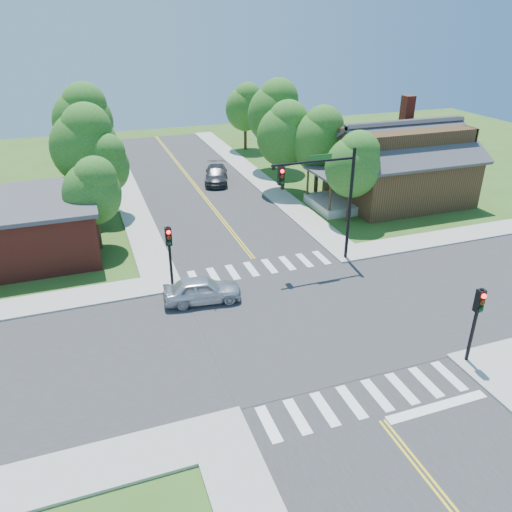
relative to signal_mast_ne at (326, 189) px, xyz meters
name	(u,v)px	position (x,y,z in m)	size (l,w,h in m)	color
ground	(302,320)	(-3.91, -5.59, -4.85)	(100.00, 100.00, 0.00)	#34561A
road_ns	(302,320)	(-3.91, -5.59, -4.83)	(10.00, 90.00, 0.04)	#2D2D30
road_ew	(302,320)	(-3.91, -5.59, -4.83)	(90.00, 10.00, 0.04)	#2D2D30
intersection_patch	(302,320)	(-3.91, -5.59, -4.85)	(10.20, 10.20, 0.06)	#2D2D30
sidewalk_ne	(392,192)	(11.90, 10.23, -4.78)	(40.00, 40.00, 0.14)	#9E9B93
crosswalk_north	(260,267)	(-3.91, 0.61, -4.80)	(8.85, 2.00, 0.01)	white
crosswalk_south	(364,398)	(-3.91, -11.79, -4.80)	(8.85, 2.00, 0.01)	white
centerline	(302,319)	(-3.91, -5.59, -4.80)	(0.30, 90.00, 0.01)	yellow
stop_bar	(437,407)	(-1.41, -13.19, -4.85)	(4.60, 0.45, 0.09)	white
signal_mast_ne	(326,189)	(0.00, 0.00, 0.00)	(5.30, 0.42, 7.20)	black
signal_pole_se	(477,312)	(1.69, -11.21, -2.19)	(0.34, 0.42, 3.80)	black
signal_pole_nw	(169,246)	(-9.51, -0.01, -2.19)	(0.34, 0.42, 3.80)	black
house_ne	(400,161)	(11.19, 8.65, -1.52)	(13.05, 8.80, 7.11)	#362413
building_nw	(13,229)	(-18.11, 7.61, -2.97)	(10.40, 8.40, 3.73)	maroon
tree_e_a	(354,163)	(5.12, 5.66, -0.35)	(4.04, 3.84, 6.87)	#382314
tree_e_b	(320,137)	(5.43, 11.94, 0.15)	(4.49, 4.27, 7.64)	#382314
tree_e_c	(275,111)	(4.91, 20.56, 0.95)	(5.21, 4.95, 8.85)	#382314
tree_e_d	(246,106)	(4.87, 29.40, 0.05)	(4.40, 4.18, 7.48)	#382314
tree_w_a	(93,189)	(-12.96, 7.00, -0.74)	(3.69, 3.51, 6.28)	#382314
tree_w_b	(85,142)	(-12.93, 14.06, 0.72)	(5.00, 4.75, 8.50)	#382314
tree_w_c	(83,117)	(-12.65, 22.73, 1.02)	(5.27, 5.00, 8.95)	#382314
tree_w_d	(82,119)	(-12.69, 30.90, -0.59)	(3.83, 3.64, 6.51)	#382314
tree_house	(285,132)	(3.20, 14.04, 0.31)	(4.63, 4.40, 7.87)	#382314
tree_bldg	(104,163)	(-11.80, 12.86, -0.64)	(3.78, 3.60, 6.43)	#382314
car_silver	(202,290)	(-8.26, -2.09, -4.13)	(4.38, 2.21, 1.43)	silver
car_dgrey	(216,175)	(-1.81, 18.28, -4.12)	(3.39, 5.43, 1.47)	#2E3033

